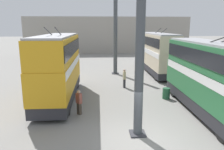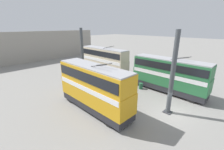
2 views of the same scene
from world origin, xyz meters
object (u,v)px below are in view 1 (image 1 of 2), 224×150
Objects in this scene: person_by_right_row at (79,102)px; oil_drum at (166,93)px; person_aisle_midway at (124,78)px; bus_left_far at (157,50)px; bus_left_near at (211,74)px; bus_right_near at (58,64)px.

oil_drum is (2.88, -6.91, -0.46)m from person_by_right_row.
person_aisle_midway reaches higher than person_by_right_row.
person_aisle_midway is at bearing 40.84° from oil_drum.
person_aisle_midway is at bearing 144.16° from bus_left_far.
bus_right_near is (3.69, 10.60, 0.18)m from bus_left_near.
bus_left_far is 16.00m from person_by_right_row.
bus_left_far is at bearing -46.76° from bus_right_near.
person_by_right_row is (-3.27, -1.84, -2.06)m from bus_right_near.
bus_left_far is (13.66, 0.00, 0.07)m from bus_left_near.
bus_left_far is 12.63× the size of oil_drum.
bus_left_far is 1.15× the size of bus_right_near.
bus_left_far reaches higher than person_aisle_midway.
person_aisle_midway is (-6.82, 4.92, -1.89)m from bus_left_far.
bus_left_far is at bearing -10.17° from oil_drum.
person_by_right_row is at bearing 146.50° from bus_left_far.
bus_left_near is at bearing -57.14° from person_aisle_midway.
bus_right_near is 9.11m from oil_drum.
bus_left_far is at bearing 51.31° from person_aisle_midway.
person_by_right_row is at bearing -150.65° from bus_right_near.
bus_left_near is 1.07× the size of bus_right_near.
oil_drum is at bearing -52.01° from person_aisle_midway.
bus_right_near is (-9.97, 10.60, 0.11)m from bus_left_far.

